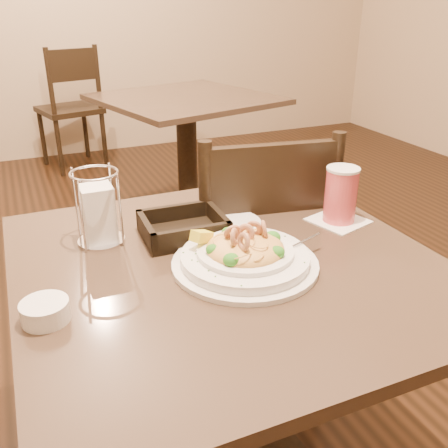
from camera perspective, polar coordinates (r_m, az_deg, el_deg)
name	(u,v)px	position (r m, az deg, el deg)	size (l,w,h in m)	color
main_table	(227,344)	(1.23, 0.38, -13.54)	(0.90, 0.90, 0.72)	black
background_table	(187,135)	(3.02, -4.30, 10.08)	(1.10, 1.10, 0.72)	black
dining_chair_near	(255,262)	(1.56, 3.52, -4.36)	(0.48, 0.48, 0.93)	black
dining_chair_far	(71,105)	(4.07, -17.07, 12.92)	(0.51, 0.51, 0.93)	black
pasta_bowl	(245,254)	(1.07, 2.41, -3.50)	(0.35, 0.32, 0.10)	white
drink_glass	(341,195)	(1.29, 13.20, 3.21)	(0.16, 0.16, 0.14)	white
bread_basket	(183,229)	(1.20, -4.67, -0.56)	(0.20, 0.16, 0.05)	black
napkin_caddy	(98,212)	(1.19, -14.17, 1.31)	(0.11, 0.11, 0.18)	silver
side_plate	(227,224)	(1.26, 0.33, 0.00)	(0.18, 0.18, 0.01)	white
butter_ramekin	(45,311)	(0.96, -19.77, -9.38)	(0.09, 0.09, 0.04)	white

